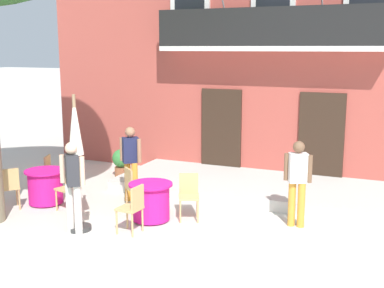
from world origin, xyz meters
name	(u,v)px	position (x,y,z in m)	size (l,w,h in m)	color
ground_plane	(150,243)	(0.00, 0.00, 0.00)	(120.00, 120.00, 0.00)	beige
building_facade	(290,34)	(0.80, 6.99, 3.75)	(13.00, 5.09, 7.50)	#B24C42
entrance_step_platform	(254,187)	(0.80, 3.73, 0.12)	(6.54, 2.54, 0.25)	silver
cafe_table_near_tree	(45,186)	(-3.14, 1.05, 0.39)	(0.86, 0.86, 0.76)	#DB1984
cafe_chair_near_tree_0	(9,186)	(-3.55, 0.42, 0.53)	(0.56, 0.56, 0.91)	tan
cafe_chair_near_tree_1	(70,185)	(-2.39, 0.95, 0.53)	(0.48, 0.48, 0.91)	tan
cafe_chair_near_tree_2	(52,172)	(-3.49, 1.72, 0.53)	(0.52, 0.52, 0.91)	tan
cafe_table_middle	(151,201)	(-0.52, 1.02, 0.39)	(0.86, 0.86, 0.76)	#DB1984
cafe_chair_middle_0	(133,186)	(-1.15, 1.44, 0.53)	(0.56, 0.56, 0.91)	tan
cafe_chair_middle_1	(133,206)	(-0.49, 0.27, 0.53)	(0.42, 0.42, 0.91)	tan
cafe_chair_middle_2	(189,193)	(0.12, 1.40, 0.53)	(0.53, 0.53, 0.91)	tan
cafe_umbrella	(76,143)	(-1.51, 0.02, 1.67)	(0.44, 0.44, 2.55)	#997A56
ground_planter_left	(121,162)	(-2.82, 3.68, 0.41)	(0.46, 0.46, 0.75)	#995638
pedestrian_near_entrance	(73,182)	(-1.50, -0.13, 0.97)	(0.53, 0.40, 1.71)	silver
pedestrian_mid_plaza	(298,179)	(2.17, 1.83, 0.94)	(0.53, 0.35, 1.66)	gold
pedestrian_by_tree	(131,160)	(-1.52, 1.97, 0.95)	(0.53, 0.39, 1.67)	gold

